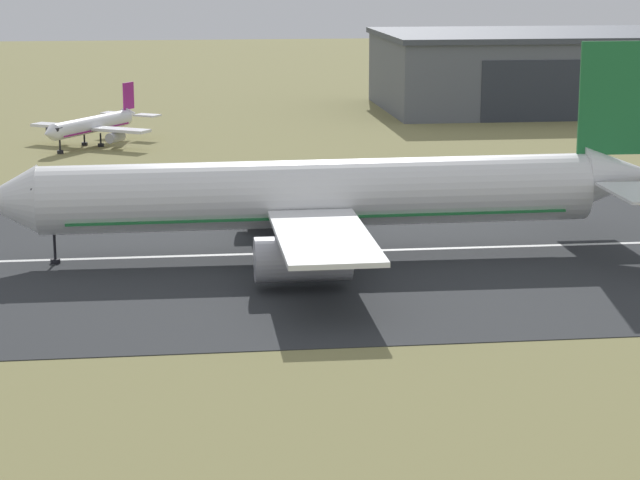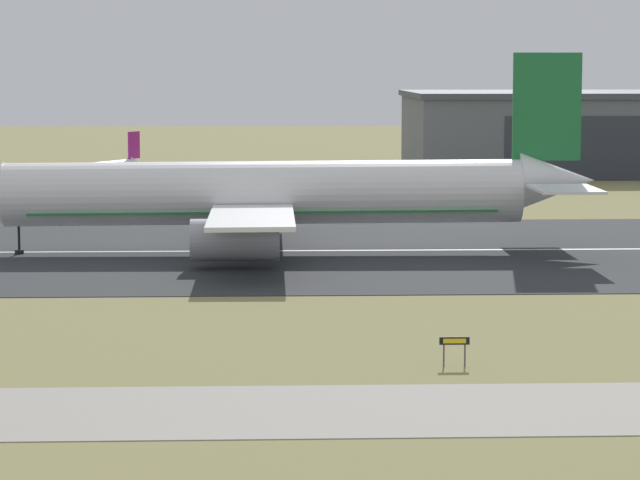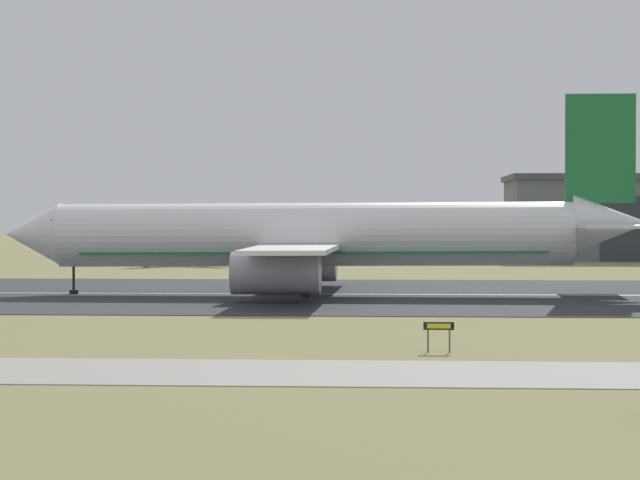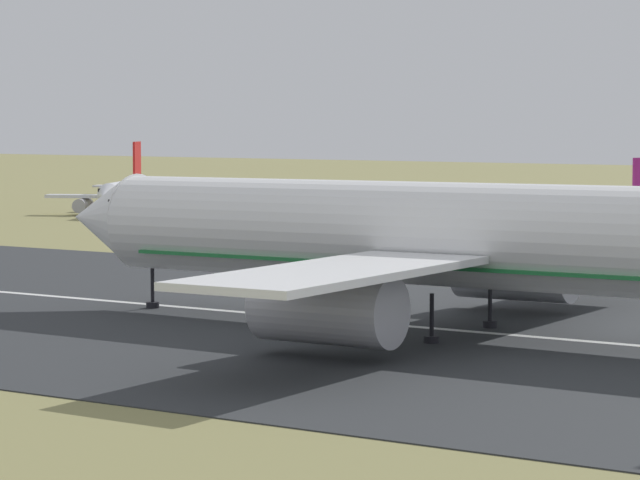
# 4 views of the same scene
# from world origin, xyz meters

# --- Properties ---
(ground_plane) EXTENTS (672.73, 672.73, 0.00)m
(ground_plane) POSITION_xyz_m (0.00, 50.05, 0.00)
(ground_plane) COLOR olive
(runway_strip) EXTENTS (432.73, 55.18, 0.06)m
(runway_strip) POSITION_xyz_m (0.00, 100.10, 0.03)
(runway_strip) COLOR #2B2D30
(runway_strip) RESTS_ON ground_plane
(runway_centreline) EXTENTS (389.46, 0.70, 0.01)m
(runway_centreline) POSITION_xyz_m (0.00, 100.10, 0.07)
(runway_centreline) COLOR silver
(runway_centreline) RESTS_ON runway_strip
(taxiway_road) EXTENTS (324.55, 11.82, 0.05)m
(taxiway_road) POSITION_xyz_m (0.00, 34.40, 0.03)
(taxiway_road) COLOR gray
(taxiway_road) RESTS_ON ground_plane
(airplane_landing) EXTENTS (59.96, 44.17, 18.55)m
(airplane_landing) POSITION_xyz_m (-15.11, 98.63, 5.48)
(airplane_landing) COLOR white
(airplane_landing) RESTS_ON ground_plane
(airplane_parked_centre) EXTENTS (18.29, 21.16, 7.96)m
(airplane_parked_centre) POSITION_xyz_m (-38.44, 166.91, 2.89)
(airplane_parked_centre) COLOR white
(airplane_parked_centre) RESTS_ON ground_plane
(runway_sign) EXTENTS (1.76, 0.13, 1.75)m
(runway_sign) POSITION_xyz_m (-4.62, 45.39, 1.35)
(runway_sign) COLOR #4C4C51
(runway_sign) RESTS_ON ground_plane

